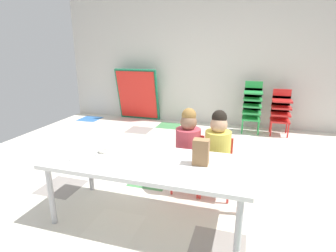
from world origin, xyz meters
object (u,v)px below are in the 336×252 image
at_px(kid_chair_green_stack, 252,104).
at_px(paper_bag_brown, 201,152).
at_px(seated_child_near_camera, 188,143).
at_px(craft_table, 148,166).
at_px(donut_powdered_on_plate, 104,151).
at_px(kid_chair_red_stack, 281,109).
at_px(paper_plate_near_edge, 104,153).
at_px(seated_child_middle_seat, 218,146).
at_px(folded_activity_table, 138,95).
at_px(paper_plate_center_table, 79,157).

xyz_separation_m(kid_chair_green_stack, paper_bag_brown, (-0.40, -2.96, 0.17)).
bearing_deg(seated_child_near_camera, craft_table, -110.11).
bearing_deg(craft_table, donut_powdered_on_plate, 174.51).
distance_m(kid_chair_red_stack, paper_plate_near_edge, 3.47).
bearing_deg(seated_child_near_camera, paper_bag_brown, -67.13).
xyz_separation_m(kid_chair_green_stack, kid_chair_red_stack, (0.49, -0.00, -0.06)).
distance_m(paper_plate_near_edge, donut_powdered_on_plate, 0.02).
bearing_deg(seated_child_middle_seat, craft_table, -131.30).
distance_m(craft_table, donut_powdered_on_plate, 0.46).
height_order(seated_child_near_camera, kid_chair_green_stack, seated_child_near_camera).
distance_m(folded_activity_table, paper_plate_center_table, 3.46).
distance_m(seated_child_middle_seat, paper_plate_near_edge, 1.12).
distance_m(kid_chair_green_stack, kid_chair_red_stack, 0.49).
bearing_deg(folded_activity_table, kid_chair_red_stack, -4.22).
relative_size(craft_table, donut_powdered_on_plate, 16.88).
bearing_deg(paper_plate_center_table, paper_bag_brown, 9.59).
bearing_deg(kid_chair_red_stack, craft_table, -113.86).
relative_size(seated_child_middle_seat, kid_chair_red_stack, 1.15).
height_order(seated_child_near_camera, paper_plate_near_edge, seated_child_near_camera).
bearing_deg(kid_chair_green_stack, paper_bag_brown, -97.75).
relative_size(kid_chair_red_stack, paper_bag_brown, 3.64).
height_order(seated_child_near_camera, seated_child_middle_seat, same).
height_order(kid_chair_green_stack, paper_plate_center_table, kid_chair_green_stack).
height_order(paper_bag_brown, paper_plate_center_table, paper_bag_brown).
relative_size(kid_chair_green_stack, donut_powdered_on_plate, 8.90).
xyz_separation_m(paper_bag_brown, donut_powdered_on_plate, (-0.90, -0.01, -0.09)).
relative_size(craft_table, kid_chair_green_stack, 1.90).
xyz_separation_m(kid_chair_green_stack, donut_powdered_on_plate, (-1.30, -2.97, 0.08)).
bearing_deg(paper_plate_center_table, seated_child_middle_seat, 32.30).
xyz_separation_m(seated_child_near_camera, donut_powdered_on_plate, (-0.67, -0.55, 0.04)).
relative_size(craft_table, paper_plate_center_table, 9.70).
xyz_separation_m(kid_chair_red_stack, paper_bag_brown, (-0.89, -2.96, 0.23)).
height_order(folded_activity_table, donut_powdered_on_plate, folded_activity_table).
relative_size(kid_chair_green_stack, paper_plate_center_table, 5.11).
distance_m(paper_plate_near_edge, paper_plate_center_table, 0.22).
bearing_deg(paper_bag_brown, kid_chair_red_stack, 73.27).
height_order(kid_chair_green_stack, donut_powdered_on_plate, kid_chair_green_stack).
xyz_separation_m(folded_activity_table, paper_bag_brown, (1.92, -3.17, 0.15)).
bearing_deg(kid_chair_green_stack, seated_child_middle_seat, -97.62).
bearing_deg(folded_activity_table, paper_plate_near_edge, -72.17).
bearing_deg(paper_bag_brown, craft_table, -172.60).
height_order(folded_activity_table, paper_plate_center_table, folded_activity_table).
height_order(seated_child_middle_seat, paper_bag_brown, seated_child_middle_seat).
bearing_deg(paper_plate_center_table, paper_plate_near_edge, 47.02).
distance_m(craft_table, seated_child_near_camera, 0.64).
distance_m(seated_child_near_camera, folded_activity_table, 3.13).
bearing_deg(craft_table, folded_activity_table, 114.64).
xyz_separation_m(kid_chair_red_stack, donut_powdered_on_plate, (-1.79, -2.97, 0.14)).
bearing_deg(donut_powdered_on_plate, paper_bag_brown, 0.89).
distance_m(kid_chair_red_stack, paper_bag_brown, 3.10).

